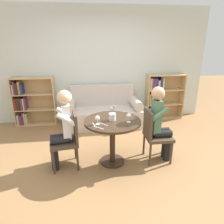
# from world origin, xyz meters

# --- Properties ---
(ground_plane) EXTENTS (16.00, 16.00, 0.00)m
(ground_plane) POSITION_xyz_m (0.00, 0.00, 0.00)
(ground_plane) COLOR olive
(back_wall) EXTENTS (5.20, 0.05, 2.70)m
(back_wall) POSITION_xyz_m (0.00, 2.06, 1.35)
(back_wall) COLOR silver
(back_wall) RESTS_ON ground_plane
(round_table) EXTENTS (0.89, 0.89, 0.75)m
(round_table) POSITION_xyz_m (0.00, 0.00, 0.59)
(round_table) COLOR #382619
(round_table) RESTS_ON ground_plane
(couch) EXTENTS (1.75, 0.80, 0.92)m
(couch) POSITION_xyz_m (0.00, 1.63, 0.31)
(couch) COLOR beige
(couch) RESTS_ON ground_plane
(bookshelf_left) EXTENTS (0.95, 0.28, 1.14)m
(bookshelf_left) POSITION_xyz_m (-1.73, 1.90, 0.55)
(bookshelf_left) COLOR tan
(bookshelf_left) RESTS_ON ground_plane
(bookshelf_right) EXTENTS (0.95, 0.28, 1.14)m
(bookshelf_right) POSITION_xyz_m (1.48, 1.90, 0.58)
(bookshelf_right) COLOR tan
(bookshelf_right) RESTS_ON ground_plane
(chair_left) EXTENTS (0.47, 0.47, 0.90)m
(chair_left) POSITION_xyz_m (-0.69, 0.00, 0.49)
(chair_left) COLOR #473828
(chair_left) RESTS_ON ground_plane
(chair_right) EXTENTS (0.42, 0.42, 0.90)m
(chair_right) POSITION_xyz_m (0.69, -0.01, 0.49)
(chair_right) COLOR #473828
(chair_right) RESTS_ON ground_plane
(person_left) EXTENTS (0.44, 0.37, 1.26)m
(person_left) POSITION_xyz_m (-0.78, -0.01, 0.68)
(person_left) COLOR black
(person_left) RESTS_ON ground_plane
(person_right) EXTENTS (0.42, 0.34, 1.27)m
(person_right) POSITION_xyz_m (0.78, -0.01, 0.68)
(person_right) COLOR black
(person_right) RESTS_ON ground_plane
(wine_glass_left) EXTENTS (0.07, 0.07, 0.14)m
(wine_glass_left) POSITION_xyz_m (-0.24, -0.13, 0.85)
(wine_glass_left) COLOR white
(wine_glass_left) RESTS_ON round_table
(wine_glass_right) EXTENTS (0.08, 0.08, 0.14)m
(wine_glass_right) POSITION_xyz_m (0.24, -0.11, 0.85)
(wine_glass_right) COLOR white
(wine_glass_right) RESTS_ON round_table
(flower_vase) EXTENTS (0.11, 0.11, 0.24)m
(flower_vase) POSITION_xyz_m (0.00, 0.01, 0.82)
(flower_vase) COLOR silver
(flower_vase) RESTS_ON round_table
(knife_left_setting) EXTENTS (0.05, 0.19, 0.00)m
(knife_left_setting) POSITION_xyz_m (-0.29, -0.15, 0.76)
(knife_left_setting) COLOR silver
(knife_left_setting) RESTS_ON round_table
(fork_left_setting) EXTENTS (0.13, 0.15, 0.00)m
(fork_left_setting) POSITION_xyz_m (-0.15, -0.13, 0.76)
(fork_left_setting) COLOR silver
(fork_left_setting) RESTS_ON round_table
(knife_right_setting) EXTENTS (0.15, 0.14, 0.00)m
(knife_right_setting) POSITION_xyz_m (-0.23, -0.25, 0.76)
(knife_right_setting) COLOR silver
(knife_right_setting) RESTS_ON round_table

